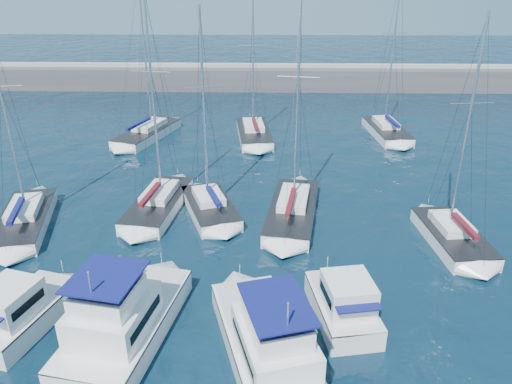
{
  "coord_description": "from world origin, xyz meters",
  "views": [
    {
      "loc": [
        2.58,
        -20.85,
        16.84
      ],
      "look_at": [
        1.89,
        9.01,
        3.0
      ],
      "focal_mm": 35.0,
      "sensor_mm": 36.0,
      "label": 1
    }
  ],
  "objects_px": {
    "motor_yacht_port_inner": "(122,321)",
    "sailboat_back_c": "(387,130)",
    "sailboat_back_a": "(148,133)",
    "sailboat_back_b": "(254,133)",
    "sailboat_mid_a": "(25,220)",
    "sailboat_mid_d": "(293,210)",
    "motor_yacht_stbd_inner": "(270,348)",
    "sailboat_mid_c": "(210,207)",
    "sailboat_mid_b": "(158,203)",
    "sailboat_mid_e": "(453,236)",
    "motor_yacht_port_outer": "(20,313)",
    "motor_yacht_stbd_outer": "(344,306)"
  },
  "relations": [
    {
      "from": "motor_yacht_stbd_inner",
      "to": "motor_yacht_port_outer",
      "type": "bearing_deg",
      "value": 152.73
    },
    {
      "from": "sailboat_mid_b",
      "to": "sailboat_back_c",
      "type": "distance_m",
      "value": 27.51
    },
    {
      "from": "sailboat_mid_d",
      "to": "sailboat_mid_e",
      "type": "relative_size",
      "value": 1.08
    },
    {
      "from": "sailboat_mid_a",
      "to": "sailboat_back_c",
      "type": "xyz_separation_m",
      "value": [
        29.5,
        20.85,
        0.02
      ]
    },
    {
      "from": "sailboat_mid_b",
      "to": "motor_yacht_port_outer",
      "type": "bearing_deg",
      "value": -100.13
    },
    {
      "from": "sailboat_mid_d",
      "to": "sailboat_back_b",
      "type": "bearing_deg",
      "value": 108.95
    },
    {
      "from": "motor_yacht_stbd_outer",
      "to": "sailboat_back_a",
      "type": "bearing_deg",
      "value": 110.01
    },
    {
      "from": "sailboat_mid_d",
      "to": "sailboat_back_b",
      "type": "relative_size",
      "value": 1.07
    },
    {
      "from": "sailboat_mid_b",
      "to": "motor_yacht_stbd_inner",
      "type": "bearing_deg",
      "value": -54.97
    },
    {
      "from": "sailboat_mid_c",
      "to": "sailboat_back_a",
      "type": "bearing_deg",
      "value": 96.2
    },
    {
      "from": "motor_yacht_port_outer",
      "to": "sailboat_back_b",
      "type": "bearing_deg",
      "value": 86.01
    },
    {
      "from": "motor_yacht_stbd_inner",
      "to": "sailboat_mid_a",
      "type": "bearing_deg",
      "value": 126.39
    },
    {
      "from": "motor_yacht_stbd_outer",
      "to": "sailboat_back_c",
      "type": "bearing_deg",
      "value": 64.43
    },
    {
      "from": "motor_yacht_port_inner",
      "to": "sailboat_mid_d",
      "type": "relative_size",
      "value": 0.58
    },
    {
      "from": "motor_yacht_port_inner",
      "to": "sailboat_mid_b",
      "type": "height_order",
      "value": "sailboat_mid_b"
    },
    {
      "from": "motor_yacht_port_outer",
      "to": "motor_yacht_port_inner",
      "type": "xyz_separation_m",
      "value": [
        5.31,
        -0.74,
        0.19
      ]
    },
    {
      "from": "sailboat_mid_e",
      "to": "motor_yacht_port_outer",
      "type": "bearing_deg",
      "value": -165.85
    },
    {
      "from": "motor_yacht_port_outer",
      "to": "sailboat_back_a",
      "type": "bearing_deg",
      "value": 106.35
    },
    {
      "from": "sailboat_mid_a",
      "to": "sailboat_mid_e",
      "type": "distance_m",
      "value": 29.04
    },
    {
      "from": "sailboat_mid_e",
      "to": "sailboat_mid_a",
      "type": "bearing_deg",
      "value": 170.88
    },
    {
      "from": "sailboat_mid_e",
      "to": "sailboat_back_c",
      "type": "relative_size",
      "value": 0.88
    },
    {
      "from": "sailboat_mid_c",
      "to": "sailboat_mid_d",
      "type": "xyz_separation_m",
      "value": [
        6.0,
        -0.37,
        -0.02
      ]
    },
    {
      "from": "motor_yacht_port_inner",
      "to": "sailboat_back_c",
      "type": "height_order",
      "value": "sailboat_back_c"
    },
    {
      "from": "sailboat_mid_a",
      "to": "sailboat_mid_e",
      "type": "xyz_separation_m",
      "value": [
        29.0,
        -1.62,
        0.01
      ]
    },
    {
      "from": "sailboat_back_a",
      "to": "sailboat_back_b",
      "type": "xyz_separation_m",
      "value": [
        11.14,
        0.16,
        -0.01
      ]
    },
    {
      "from": "motor_yacht_port_outer",
      "to": "motor_yacht_stbd_inner",
      "type": "height_order",
      "value": "motor_yacht_stbd_inner"
    },
    {
      "from": "motor_yacht_stbd_outer",
      "to": "sailboat_mid_b",
      "type": "distance_m",
      "value": 17.23
    },
    {
      "from": "motor_yacht_stbd_outer",
      "to": "sailboat_mid_b",
      "type": "relative_size",
      "value": 0.36
    },
    {
      "from": "motor_yacht_port_outer",
      "to": "sailboat_mid_d",
      "type": "height_order",
      "value": "sailboat_mid_d"
    },
    {
      "from": "sailboat_mid_d",
      "to": "sailboat_back_a",
      "type": "distance_m",
      "value": 22.72
    },
    {
      "from": "motor_yacht_port_inner",
      "to": "sailboat_mid_d",
      "type": "distance_m",
      "value": 15.84
    },
    {
      "from": "motor_yacht_stbd_inner",
      "to": "sailboat_mid_b",
      "type": "bearing_deg",
      "value": 101.31
    },
    {
      "from": "motor_yacht_port_outer",
      "to": "motor_yacht_stbd_outer",
      "type": "height_order",
      "value": "same"
    },
    {
      "from": "sailboat_back_b",
      "to": "sailboat_back_c",
      "type": "bearing_deg",
      "value": -1.78
    },
    {
      "from": "sailboat_back_b",
      "to": "motor_yacht_port_inner",
      "type": "bearing_deg",
      "value": -106.98
    },
    {
      "from": "motor_yacht_port_inner",
      "to": "sailboat_back_b",
      "type": "xyz_separation_m",
      "value": [
        5.53,
        30.89,
        -0.62
      ]
    },
    {
      "from": "motor_yacht_port_outer",
      "to": "sailboat_mid_e",
      "type": "height_order",
      "value": "sailboat_mid_e"
    },
    {
      "from": "motor_yacht_stbd_outer",
      "to": "sailboat_back_b",
      "type": "relative_size",
      "value": 0.39
    },
    {
      "from": "motor_yacht_port_inner",
      "to": "sailboat_mid_d",
      "type": "xyz_separation_m",
      "value": [
        8.8,
        13.16,
        -0.61
      ]
    },
    {
      "from": "sailboat_mid_c",
      "to": "sailboat_mid_e",
      "type": "distance_m",
      "value": 16.76
    },
    {
      "from": "sailboat_mid_a",
      "to": "sailboat_mid_d",
      "type": "height_order",
      "value": "sailboat_mid_d"
    },
    {
      "from": "sailboat_mid_b",
      "to": "sailboat_back_c",
      "type": "xyz_separation_m",
      "value": [
        20.72,
        18.1,
        0.01
      ]
    },
    {
      "from": "motor_yacht_stbd_inner",
      "to": "sailboat_mid_a",
      "type": "distance_m",
      "value": 21.38
    },
    {
      "from": "motor_yacht_stbd_outer",
      "to": "sailboat_mid_a",
      "type": "xyz_separation_m",
      "value": [
        -20.79,
        9.6,
        -0.42
      ]
    },
    {
      "from": "motor_yacht_stbd_inner",
      "to": "sailboat_mid_b",
      "type": "height_order",
      "value": "sailboat_mid_b"
    },
    {
      "from": "motor_yacht_stbd_inner",
      "to": "sailboat_back_c",
      "type": "height_order",
      "value": "sailboat_back_c"
    },
    {
      "from": "sailboat_mid_b",
      "to": "sailboat_back_b",
      "type": "height_order",
      "value": "sailboat_mid_b"
    },
    {
      "from": "motor_yacht_stbd_outer",
      "to": "sailboat_mid_c",
      "type": "bearing_deg",
      "value": 114.75
    },
    {
      "from": "sailboat_mid_c",
      "to": "sailboat_back_c",
      "type": "xyz_separation_m",
      "value": [
        16.81,
        18.6,
        0.0
      ]
    },
    {
      "from": "motor_yacht_port_outer",
      "to": "sailboat_mid_c",
      "type": "xyz_separation_m",
      "value": [
        8.11,
        12.79,
        -0.4
      ]
    }
  ]
}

